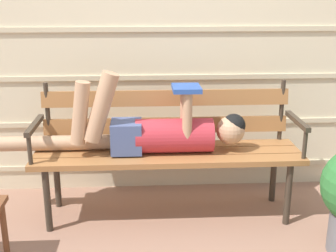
% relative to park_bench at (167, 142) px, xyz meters
% --- Properties ---
extents(ground_plane, '(12.00, 12.00, 0.00)m').
position_rel_park_bench_xyz_m(ground_plane, '(-0.00, -0.12, -0.51)').
color(ground_plane, '#936B56').
extents(house_siding, '(5.08, 0.08, 2.46)m').
position_rel_park_bench_xyz_m(house_siding, '(-0.00, 0.44, 0.72)').
color(house_siding, beige).
rests_on(house_siding, ground).
extents(park_bench, '(1.78, 0.45, 0.90)m').
position_rel_park_bench_xyz_m(park_bench, '(0.00, 0.00, 0.00)').
color(park_bench, '#9E6638').
rests_on(park_bench, ground).
extents(reclining_person, '(1.69, 0.25, 0.56)m').
position_rel_park_bench_xyz_m(reclining_person, '(-0.10, -0.07, 0.11)').
color(reclining_person, '#B72D38').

